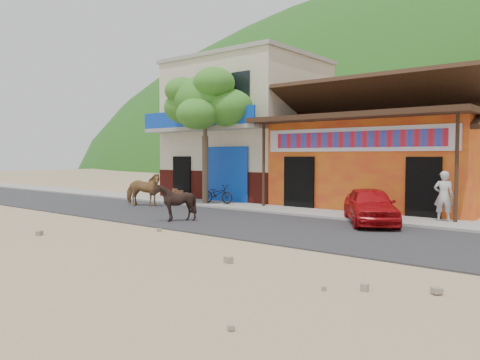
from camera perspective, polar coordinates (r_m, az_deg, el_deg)
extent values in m
plane|color=#9E825B|center=(13.82, -6.86, -6.36)|extent=(120.00, 120.00, 0.00)
cube|color=#28282B|center=(15.64, -0.24, -5.17)|extent=(60.00, 5.00, 0.04)
cube|color=gray|center=(18.45, 6.67, -3.81)|extent=(60.00, 2.00, 0.12)
cube|color=orange|center=(20.99, 17.23, 1.66)|extent=(8.00, 6.00, 3.60)
cube|color=beige|center=(24.80, 0.91, 5.91)|extent=(7.00, 6.00, 7.00)
imported|color=olive|center=(20.79, -11.74, -1.14)|extent=(1.88, 1.46, 1.45)
imported|color=black|center=(15.80, -8.00, -2.69)|extent=(1.40, 1.30, 1.29)
imported|color=#B40C11|center=(15.64, 15.58, -3.01)|extent=(3.10, 3.68, 1.19)
imported|color=black|center=(20.76, -2.79, -1.70)|extent=(1.67, 0.75, 0.85)
imported|color=silver|center=(16.48, 23.57, -1.80)|extent=(0.68, 0.54, 1.63)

